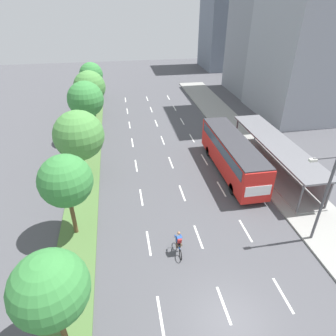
{
  "coord_description": "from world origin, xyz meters",
  "views": [
    {
      "loc": [
        -4.7,
        -8.21,
        14.61
      ],
      "look_at": [
        -0.82,
        13.88,
        1.2
      ],
      "focal_mm": 31.21,
      "sensor_mm": 36.0,
      "label": 1
    }
  ],
  "objects_px": {
    "median_tree_third": "(79,135)",
    "streetlight": "(323,194)",
    "bus_shelter": "(277,153)",
    "median_tree_nearest": "(50,289)",
    "bus": "(232,152)",
    "median_tree_fifth": "(90,87)",
    "median_tree_fourth": "(86,99)",
    "median_tree_farthest": "(91,74)",
    "median_tree_second": "(66,181)",
    "cyclist": "(179,244)"
  },
  "relations": [
    {
      "from": "median_tree_second",
      "to": "median_tree_fourth",
      "type": "relative_size",
      "value": 0.9
    },
    {
      "from": "median_tree_farthest",
      "to": "streetlight",
      "type": "bearing_deg",
      "value": -65.21
    },
    {
      "from": "median_tree_third",
      "to": "streetlight",
      "type": "relative_size",
      "value": 0.95
    },
    {
      "from": "median_tree_fourth",
      "to": "median_tree_fifth",
      "type": "relative_size",
      "value": 1.1
    },
    {
      "from": "bus_shelter",
      "to": "streetlight",
      "type": "xyz_separation_m",
      "value": [
        -2.11,
        -9.04,
        2.02
      ]
    },
    {
      "from": "median_tree_third",
      "to": "bus_shelter",
      "type": "bearing_deg",
      "value": -6.7
    },
    {
      "from": "bus",
      "to": "median_tree_fourth",
      "type": "distance_m",
      "value": 16.55
    },
    {
      "from": "bus_shelter",
      "to": "bus",
      "type": "relative_size",
      "value": 1.21
    },
    {
      "from": "median_tree_farthest",
      "to": "streetlight",
      "type": "height_order",
      "value": "streetlight"
    },
    {
      "from": "median_tree_second",
      "to": "median_tree_third",
      "type": "bearing_deg",
      "value": 89.05
    },
    {
      "from": "bus_shelter",
      "to": "median_tree_nearest",
      "type": "bearing_deg",
      "value": -143.13
    },
    {
      "from": "bus",
      "to": "median_tree_fifth",
      "type": "height_order",
      "value": "median_tree_fifth"
    },
    {
      "from": "bus",
      "to": "cyclist",
      "type": "xyz_separation_m",
      "value": [
        -6.91,
        -9.11,
        -1.28
      ]
    },
    {
      "from": "median_tree_farthest",
      "to": "median_tree_fifth",
      "type": "bearing_deg",
      "value": -88.54
    },
    {
      "from": "cyclist",
      "to": "streetlight",
      "type": "relative_size",
      "value": 0.28
    },
    {
      "from": "median_tree_fourth",
      "to": "median_tree_third",
      "type": "bearing_deg",
      "value": -91.31
    },
    {
      "from": "bus_shelter",
      "to": "median_tree_farthest",
      "type": "height_order",
      "value": "median_tree_farthest"
    },
    {
      "from": "bus_shelter",
      "to": "cyclist",
      "type": "bearing_deg",
      "value": -142.28
    },
    {
      "from": "median_tree_nearest",
      "to": "median_tree_fourth",
      "type": "relative_size",
      "value": 0.83
    },
    {
      "from": "median_tree_fifth",
      "to": "bus",
      "type": "bearing_deg",
      "value": -51.72
    },
    {
      "from": "median_tree_third",
      "to": "median_tree_fourth",
      "type": "distance_m",
      "value": 7.74
    },
    {
      "from": "bus_shelter",
      "to": "bus",
      "type": "xyz_separation_m",
      "value": [
        -4.28,
        0.46,
        0.2
      ]
    },
    {
      "from": "median_tree_second",
      "to": "streetlight",
      "type": "height_order",
      "value": "streetlight"
    },
    {
      "from": "bus",
      "to": "median_tree_fourth",
      "type": "xyz_separation_m",
      "value": [
        -13.37,
        9.34,
        2.8
      ]
    },
    {
      "from": "bus",
      "to": "median_tree_fifth",
      "type": "distance_m",
      "value": 21.81
    },
    {
      "from": "median_tree_third",
      "to": "median_tree_nearest",
      "type": "bearing_deg",
      "value": -89.72
    },
    {
      "from": "median_tree_third",
      "to": "median_tree_fourth",
      "type": "height_order",
      "value": "median_tree_fourth"
    },
    {
      "from": "median_tree_fourth",
      "to": "median_tree_fifth",
      "type": "xyz_separation_m",
      "value": [
        -0.08,
        7.7,
        -0.71
      ]
    },
    {
      "from": "cyclist",
      "to": "median_tree_second",
      "type": "distance_m",
      "value": 8.26
    },
    {
      "from": "median_tree_fifth",
      "to": "median_tree_fourth",
      "type": "bearing_deg",
      "value": -89.39
    },
    {
      "from": "median_tree_fourth",
      "to": "bus_shelter",
      "type": "bearing_deg",
      "value": -29.03
    },
    {
      "from": "bus_shelter",
      "to": "cyclist",
      "type": "relative_size",
      "value": 7.53
    },
    {
      "from": "median_tree_fourth",
      "to": "bus",
      "type": "bearing_deg",
      "value": -34.93
    },
    {
      "from": "median_tree_farthest",
      "to": "bus",
      "type": "bearing_deg",
      "value": -61.12
    },
    {
      "from": "median_tree_third",
      "to": "bus",
      "type": "bearing_deg",
      "value": -6.88
    },
    {
      "from": "cyclist",
      "to": "median_tree_nearest",
      "type": "distance_m",
      "value": 8.66
    },
    {
      "from": "median_tree_second",
      "to": "median_tree_fourth",
      "type": "xyz_separation_m",
      "value": [
        0.3,
        15.41,
        0.45
      ]
    },
    {
      "from": "median_tree_third",
      "to": "median_tree_farthest",
      "type": "bearing_deg",
      "value": 90.25
    },
    {
      "from": "streetlight",
      "to": "cyclist",
      "type": "bearing_deg",
      "value": 177.55
    },
    {
      "from": "median_tree_second",
      "to": "median_tree_farthest",
      "type": "xyz_separation_m",
      "value": [
        0.03,
        30.82,
        -0.42
      ]
    },
    {
      "from": "bus",
      "to": "streetlight",
      "type": "xyz_separation_m",
      "value": [
        2.17,
        -9.5,
        1.82
      ]
    },
    {
      "from": "bus_shelter",
      "to": "median_tree_third",
      "type": "xyz_separation_m",
      "value": [
        -17.83,
        2.09,
        2.24
      ]
    },
    {
      "from": "bus",
      "to": "median_tree_nearest",
      "type": "xyz_separation_m",
      "value": [
        -13.47,
        -13.77,
        1.9
      ]
    },
    {
      "from": "bus",
      "to": "median_tree_fifth",
      "type": "relative_size",
      "value": 1.85
    },
    {
      "from": "median_tree_nearest",
      "to": "median_tree_farthest",
      "type": "bearing_deg",
      "value": 90.27
    },
    {
      "from": "bus",
      "to": "median_tree_second",
      "type": "height_order",
      "value": "median_tree_second"
    },
    {
      "from": "cyclist",
      "to": "median_tree_third",
      "type": "distance_m",
      "value": 13.06
    },
    {
      "from": "bus_shelter",
      "to": "streetlight",
      "type": "distance_m",
      "value": 9.5
    },
    {
      "from": "median_tree_nearest",
      "to": "median_tree_third",
      "type": "bearing_deg",
      "value": 90.28
    },
    {
      "from": "median_tree_nearest",
      "to": "median_tree_fifth",
      "type": "height_order",
      "value": "median_tree_fifth"
    }
  ]
}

